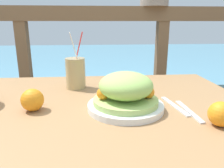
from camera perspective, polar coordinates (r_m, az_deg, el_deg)
patio_table at (r=0.82m, az=-4.02°, el=-11.48°), size 1.13×0.84×0.72m
railing_fence at (r=1.47m, az=-4.53°, el=7.16°), size 2.80×0.08×1.10m
sea_backdrop at (r=4.04m, az=-4.55°, el=4.43°), size 12.00×4.00×0.41m
salad_plate at (r=0.72m, az=3.85°, el=-2.53°), size 0.25×0.25×0.13m
drink_glass at (r=0.96m, az=-9.31°, el=2.82°), size 0.08×0.08×0.24m
fork at (r=0.79m, az=16.24°, el=-5.50°), size 0.04×0.18×0.00m
knife at (r=0.76m, az=19.64°, el=-6.67°), size 0.02×0.18×0.00m
orange_near_basket at (r=0.76m, az=-19.84°, el=-3.92°), size 0.07×0.07×0.07m
orange_near_glass at (r=0.68m, az=26.79°, el=-7.00°), size 0.07×0.07×0.07m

